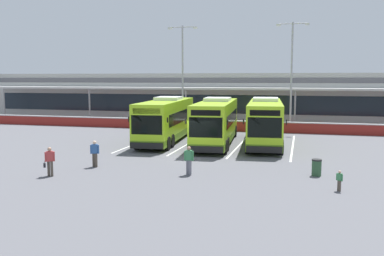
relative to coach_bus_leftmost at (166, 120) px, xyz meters
name	(u,v)px	position (x,y,z in m)	size (l,w,h in m)	color
ground_plane	(198,156)	(4.33, -6.29, -1.79)	(200.00, 200.00, 0.00)	#56565B
terminal_building	(247,97)	(4.33, 20.62, 1.23)	(70.00, 13.00, 6.00)	#B7B7B2
red_barrier_wall	(232,126)	(4.33, 8.21, -1.23)	(60.00, 0.40, 1.10)	maroon
coach_bus_leftmost	(166,120)	(0.00, 0.00, 0.00)	(3.68, 12.31, 3.78)	#9ED11E
coach_bus_left_centre	(216,122)	(4.46, -0.47, 0.00)	(3.68, 12.31, 3.78)	#9ED11E
coach_bus_centre	(265,122)	(8.36, 0.47, 0.00)	(3.68, 12.31, 3.78)	#9ED11E
bay_stripe_far_west	(144,141)	(-1.97, -0.29, -1.78)	(0.14, 13.00, 0.01)	silver
bay_stripe_west	(191,142)	(2.23, -0.29, -1.78)	(0.14, 13.00, 0.01)	silver
bay_stripe_mid_west	(240,144)	(6.43, -0.29, -1.78)	(0.14, 13.00, 0.01)	silver
bay_stripe_centre	(293,146)	(10.63, -0.29, -1.78)	(0.14, 13.00, 0.01)	silver
pedestrian_with_handbag	(50,161)	(-2.15, -14.16, -0.93)	(0.62, 0.49, 1.62)	#4C4238
pedestrian_in_dark_coat	(189,160)	(5.21, -11.92, -0.91)	(0.54, 0.30, 1.62)	slate
pedestrian_child	(339,180)	(13.08, -13.40, -1.24)	(0.30, 0.26, 1.00)	#4C4238
pedestrian_near_bin	(95,153)	(-0.90, -11.31, -0.91)	(0.54, 0.31, 1.62)	#4C4238
lamp_post_west	(183,70)	(-1.38, 9.97, 4.50)	(3.24, 0.28, 11.00)	#9E9EA3
lamp_post_centre	(292,69)	(10.13, 10.02, 4.50)	(3.24, 0.28, 11.00)	#9E9EA3
litter_bin	(317,167)	(12.13, -10.35, -1.32)	(0.54, 0.54, 0.93)	#2D5133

